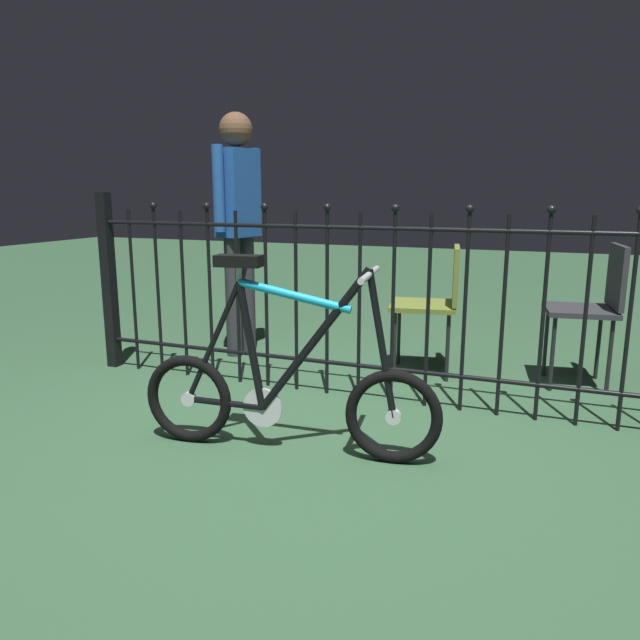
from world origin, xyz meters
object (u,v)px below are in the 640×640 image
(chair_charcoal, at_px, (595,301))
(person_visitor, at_px, (238,213))
(bicycle, at_px, (286,389))
(chair_olive, at_px, (436,297))

(chair_charcoal, distance_m, person_visitor, 2.34)
(bicycle, height_order, chair_charcoal, bicycle)
(bicycle, distance_m, person_visitor, 1.87)
(chair_olive, height_order, chair_charcoal, chair_charcoal)
(chair_olive, distance_m, person_visitor, 1.47)
(bicycle, distance_m, chair_charcoal, 1.99)
(bicycle, height_order, chair_olive, bicycle)
(bicycle, bearing_deg, person_visitor, 125.36)
(bicycle, distance_m, chair_olive, 1.49)
(bicycle, xyz_separation_m, chair_charcoal, (1.28, 1.51, 0.22))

